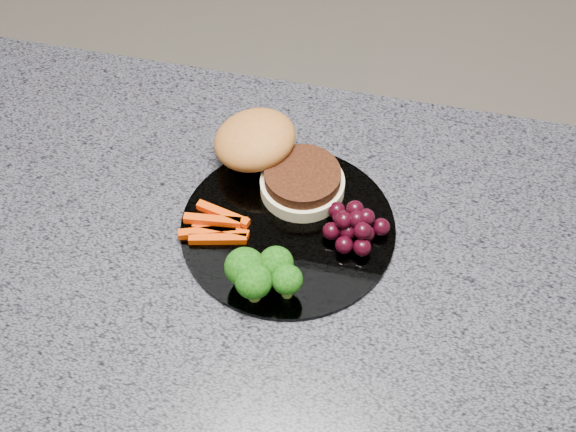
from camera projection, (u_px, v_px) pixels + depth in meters
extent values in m
cube|color=brown|center=(256.00, 417.00, 1.32)|extent=(1.20, 0.60, 0.86)
cube|color=#52525D|center=(244.00, 260.00, 0.97)|extent=(1.20, 0.60, 0.04)
cylinder|color=white|center=(288.00, 228.00, 0.97)|extent=(0.26, 0.26, 0.01)
cylinder|color=#F7E9AE|center=(302.00, 185.00, 0.99)|extent=(0.13, 0.13, 0.02)
cylinder|color=#3F1C0C|center=(303.00, 176.00, 0.98)|extent=(0.12, 0.12, 0.02)
ellipsoid|color=#A26428|center=(255.00, 144.00, 1.01)|extent=(0.13, 0.13, 0.06)
cube|color=#DE3D03|center=(220.00, 221.00, 0.97)|extent=(0.07, 0.02, 0.01)
cube|color=#DE3D03|center=(221.00, 230.00, 0.96)|extent=(0.07, 0.01, 0.01)
cube|color=#DE3D03|center=(207.00, 232.00, 0.95)|extent=(0.07, 0.03, 0.01)
cube|color=#DE3D03|center=(223.00, 214.00, 0.96)|extent=(0.07, 0.03, 0.01)
cube|color=#DE3D03|center=(212.00, 220.00, 0.95)|extent=(0.07, 0.02, 0.01)
cube|color=#DE3D03|center=(218.00, 239.00, 0.95)|extent=(0.07, 0.03, 0.01)
cylinder|color=olive|center=(246.00, 279.00, 0.91)|extent=(0.02, 0.02, 0.02)
ellipsoid|color=#0D3807|center=(245.00, 267.00, 0.89)|extent=(0.05, 0.05, 0.04)
cylinder|color=olive|center=(276.00, 274.00, 0.91)|extent=(0.01, 0.01, 0.02)
ellipsoid|color=#0D3807|center=(276.00, 263.00, 0.89)|extent=(0.04, 0.04, 0.04)
cylinder|color=olive|center=(254.00, 293.00, 0.90)|extent=(0.01, 0.01, 0.02)
ellipsoid|color=#0D3807|center=(253.00, 281.00, 0.88)|extent=(0.04, 0.04, 0.04)
cylinder|color=olive|center=(287.00, 290.00, 0.90)|extent=(0.01, 0.01, 0.02)
ellipsoid|color=#0D3807|center=(287.00, 279.00, 0.88)|extent=(0.04, 0.04, 0.03)
sphere|color=black|center=(348.00, 231.00, 0.95)|extent=(0.02, 0.02, 0.02)
sphere|color=black|center=(366.00, 234.00, 0.95)|extent=(0.02, 0.02, 0.02)
sphere|color=black|center=(363.00, 220.00, 0.96)|extent=(0.02, 0.02, 0.02)
sphere|color=black|center=(341.00, 218.00, 0.96)|extent=(0.02, 0.02, 0.02)
sphere|color=black|center=(331.00, 231.00, 0.95)|extent=(0.02, 0.02, 0.02)
sphere|color=black|center=(344.00, 245.00, 0.94)|extent=(0.02, 0.02, 0.02)
sphere|color=black|center=(362.00, 247.00, 0.93)|extent=(0.02, 0.02, 0.02)
sphere|color=black|center=(381.00, 227.00, 0.95)|extent=(0.02, 0.02, 0.02)
sphere|color=black|center=(337.00, 210.00, 0.97)|extent=(0.02, 0.02, 0.02)
sphere|color=black|center=(357.00, 219.00, 0.94)|extent=(0.02, 0.02, 0.02)
sphere|color=black|center=(344.00, 220.00, 0.94)|extent=(0.02, 0.02, 0.02)
sphere|color=black|center=(362.00, 231.00, 0.93)|extent=(0.02, 0.02, 0.02)
sphere|color=black|center=(355.00, 209.00, 0.95)|extent=(0.02, 0.02, 0.02)
sphere|color=black|center=(366.00, 217.00, 0.94)|extent=(0.02, 0.02, 0.02)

